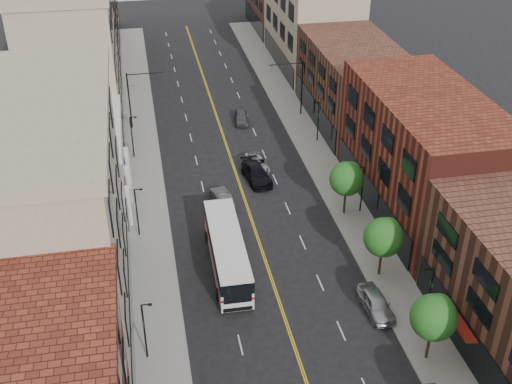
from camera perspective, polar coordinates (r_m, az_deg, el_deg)
sidewalk_left at (r=71.50m, az=-9.85°, el=1.28°), size 4.00×110.00×0.15m
sidewalk_right at (r=74.14m, az=5.74°, el=2.77°), size 4.00×110.00×0.15m
bldg_l_tanoffice at (r=48.62m, az=-17.88°, el=-3.19°), size 10.00×22.00×18.00m
bldg_l_white at (r=66.51m, az=-16.01°, el=1.91°), size 10.00×14.00×8.00m
bldg_l_far_a at (r=80.02m, az=-15.93°, el=10.93°), size 10.00×20.00×18.00m
bldg_l_far_b at (r=99.46m, az=-15.25°, el=14.02°), size 10.00×20.00×15.00m
bldg_r_mid at (r=64.73m, az=14.68°, el=3.29°), size 10.00×22.00×12.00m
bldg_r_far_a at (r=82.71m, az=8.73°, el=9.45°), size 10.00×20.00×10.00m
bldg_r_far_b at (r=100.98m, az=4.93°, el=14.93°), size 10.00×22.00×14.00m
tree_r_1 at (r=48.09m, az=15.58°, el=-10.56°), size 3.40×3.40×5.59m
tree_r_2 at (r=55.12m, az=11.32°, el=-3.85°), size 3.40×3.40×5.59m
tree_r_3 at (r=62.96m, az=8.12°, el=1.28°), size 3.40×3.40×5.59m
lamp_l_1 at (r=47.84m, az=-9.86°, el=-11.83°), size 0.81×0.55×5.05m
lamp_l_2 at (r=60.59m, az=-10.52°, el=-1.55°), size 0.81×0.55×5.05m
lamp_l_3 at (r=74.60m, az=-10.94°, el=5.02°), size 0.81×0.55×5.05m
lamp_r_1 at (r=52.05m, az=15.19°, el=-8.44°), size 0.81×0.55×5.05m
lamp_r_2 at (r=63.97m, az=9.39°, el=0.48°), size 0.81×0.55×5.05m
lamp_r_3 at (r=77.37m, az=5.52°, el=6.46°), size 0.81×0.55×5.05m
signal_mast_left at (r=81.22m, az=-10.73°, el=8.58°), size 4.49×0.18×7.20m
signal_mast_right at (r=83.62m, az=3.62°, el=9.74°), size 4.49×0.18×7.20m
city_bus at (r=56.34m, az=-2.59°, el=-5.14°), size 3.19×12.56×3.21m
car_parked_far at (r=53.30m, az=10.62°, el=-9.70°), size 2.18×4.84×1.61m
car_lane_behind at (r=65.62m, az=-3.05°, el=-0.53°), size 2.09×4.67×1.49m
car_lane_a at (r=69.68m, az=0.03°, el=1.64°), size 3.02×5.87×1.63m
car_lane_b at (r=72.02m, az=0.11°, el=2.57°), size 2.40×4.97×1.36m
car_lane_c at (r=82.99m, az=-1.32°, el=6.67°), size 2.14×4.37×1.44m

